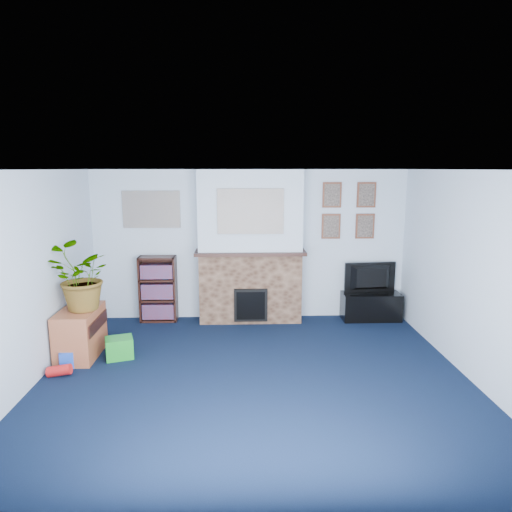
{
  "coord_description": "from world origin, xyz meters",
  "views": [
    {
      "loc": [
        -0.15,
        -4.99,
        2.42
      ],
      "look_at": [
        0.05,
        1.03,
        1.25
      ],
      "focal_mm": 32.0,
      "sensor_mm": 36.0,
      "label": 1
    }
  ],
  "objects_px": {
    "television": "(372,278)",
    "sideboard": "(80,330)",
    "bookshelf": "(158,290)",
    "tv_stand": "(371,306)"
  },
  "relations": [
    {
      "from": "television",
      "to": "bookshelf",
      "type": "relative_size",
      "value": 0.8
    },
    {
      "from": "bookshelf",
      "to": "sideboard",
      "type": "distance_m",
      "value": 1.6
    },
    {
      "from": "bookshelf",
      "to": "sideboard",
      "type": "bearing_deg",
      "value": -118.87
    },
    {
      "from": "tv_stand",
      "to": "bookshelf",
      "type": "xyz_separation_m",
      "value": [
        -3.42,
        0.08,
        0.28
      ]
    },
    {
      "from": "tv_stand",
      "to": "sideboard",
      "type": "distance_m",
      "value": 4.39
    },
    {
      "from": "tv_stand",
      "to": "bookshelf",
      "type": "height_order",
      "value": "bookshelf"
    },
    {
      "from": "bookshelf",
      "to": "tv_stand",
      "type": "bearing_deg",
      "value": -1.28
    },
    {
      "from": "tv_stand",
      "to": "bookshelf",
      "type": "bearing_deg",
      "value": 178.72
    },
    {
      "from": "television",
      "to": "sideboard",
      "type": "xyz_separation_m",
      "value": [
        -4.19,
        -1.34,
        -0.33
      ]
    },
    {
      "from": "television",
      "to": "sideboard",
      "type": "distance_m",
      "value": 4.41
    }
  ]
}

